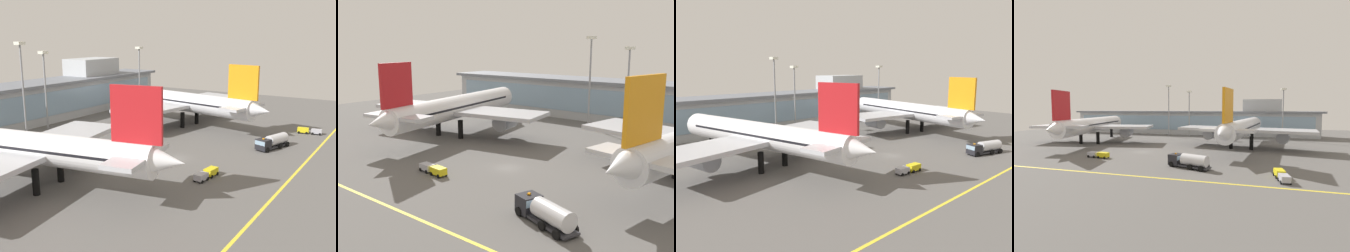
% 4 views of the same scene
% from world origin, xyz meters
% --- Properties ---
extents(ground_plane, '(180.00, 180.00, 0.00)m').
position_xyz_m(ground_plane, '(0.00, 0.00, 0.00)').
color(ground_plane, '#5B5956').
extents(taxiway_centreline_stripe, '(144.00, 0.50, 0.01)m').
position_xyz_m(taxiway_centreline_stripe, '(0.00, -22.00, 0.01)').
color(taxiway_centreline_stripe, yellow).
rests_on(taxiway_centreline_stripe, ground).
extents(terminal_building, '(115.21, 14.00, 16.06)m').
position_xyz_m(terminal_building, '(2.03, 50.66, 5.96)').
color(terminal_building, '#ADB2B7').
rests_on(terminal_building, ground).
extents(airliner_near_left, '(42.20, 51.32, 16.98)m').
position_xyz_m(airliner_near_left, '(-24.87, 12.33, 6.19)').
color(airliner_near_left, black).
rests_on(airliner_near_left, ground).
extents(fuel_tanker_truck, '(9.35, 5.31, 2.90)m').
position_xyz_m(fuel_tanker_truck, '(16.32, -13.52, 1.51)').
color(fuel_tanker_truck, black).
rests_on(fuel_tanker_truck, ground).
extents(baggage_tug_near, '(5.72, 2.21, 1.40)m').
position_xyz_m(baggage_tug_near, '(-7.28, -9.85, 0.79)').
color(baggage_tug_near, black).
rests_on(baggage_tug_near, ground).
extents(apron_light_mast_west, '(1.80, 1.80, 22.12)m').
position_xyz_m(apron_light_mast_west, '(-5.26, 37.95, 14.62)').
color(apron_light_mast_west, gray).
rests_on(apron_light_mast_west, ground).
extents(apron_light_mast_centre, '(1.80, 1.80, 19.73)m').
position_xyz_m(apron_light_mast_centre, '(3.31, 40.38, 13.27)').
color(apron_light_mast_centre, gray).
rests_on(apron_light_mast_centre, ground).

